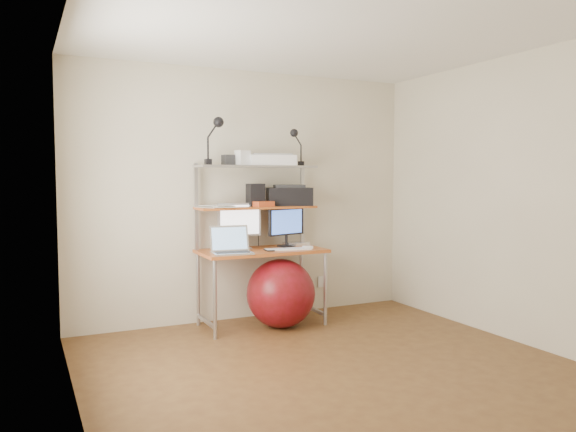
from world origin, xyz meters
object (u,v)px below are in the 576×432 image
at_px(printer, 289,196).
at_px(laptop, 231,247).
at_px(monitor_black, 286,224).
at_px(exercise_ball, 281,293).
at_px(monitor_silver, 239,223).

bearing_deg(printer, laptop, -141.69).
height_order(monitor_black, exercise_ball, monitor_black).
distance_m(laptop, exercise_ball, 0.68).
bearing_deg(monitor_black, laptop, -177.60).
relative_size(monitor_black, laptop, 1.17).
height_order(laptop, exercise_ball, laptop).
relative_size(monitor_black, printer, 0.89).
bearing_deg(exercise_ball, printer, 52.30).
relative_size(monitor_silver, monitor_black, 1.06).
distance_m(monitor_black, printer, 0.29).
xyz_separation_m(laptop, exercise_ball, (0.49, -0.03, -0.47)).
distance_m(laptop, printer, 0.90).
bearing_deg(exercise_ball, monitor_black, 55.12).
distance_m(monitor_black, exercise_ball, 0.72).
relative_size(laptop, exercise_ball, 0.59).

